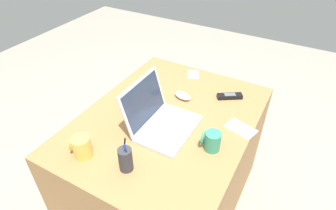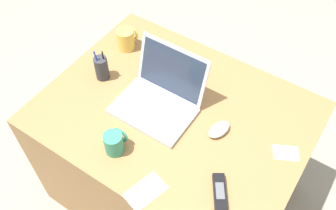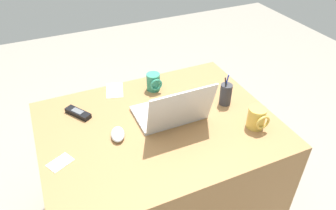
{
  "view_description": "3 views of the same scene",
  "coord_description": "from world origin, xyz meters",
  "px_view_note": "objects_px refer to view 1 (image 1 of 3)",
  "views": [
    {
      "loc": [
        -1.01,
        -0.57,
        1.7
      ],
      "look_at": [
        -0.0,
        -0.01,
        0.82
      ],
      "focal_mm": 30.34,
      "sensor_mm": 36.0,
      "label": 1
    },
    {
      "loc": [
        0.52,
        -0.84,
        2.0
      ],
      "look_at": [
        -0.01,
        -0.04,
        0.81
      ],
      "focal_mm": 40.39,
      "sensor_mm": 36.0,
      "label": 2
    },
    {
      "loc": [
        0.44,
        1.1,
        1.71
      ],
      "look_at": [
        -0.06,
        -0.02,
        0.8
      ],
      "focal_mm": 33.74,
      "sensor_mm": 36.0,
      "label": 3
    }
  ],
  "objects_px": {
    "laptop": "(161,119)",
    "coffee_mug_tall": "(212,141)",
    "pen_holder": "(126,159)",
    "cordless_phone": "(230,96)",
    "computer_mouse": "(183,96)",
    "coffee_mug_white": "(81,147)"
  },
  "relations": [
    {
      "from": "coffee_mug_white",
      "to": "cordless_phone",
      "type": "xyz_separation_m",
      "value": [
        0.76,
        -0.44,
        -0.04
      ]
    },
    {
      "from": "computer_mouse",
      "to": "coffee_mug_tall",
      "type": "bearing_deg",
      "value": -120.5
    },
    {
      "from": "coffee_mug_white",
      "to": "coffee_mug_tall",
      "type": "height_order",
      "value": "coffee_mug_white"
    },
    {
      "from": "laptop",
      "to": "pen_holder",
      "type": "distance_m",
      "value": 0.31
    },
    {
      "from": "laptop",
      "to": "computer_mouse",
      "type": "relative_size",
      "value": 3.13
    },
    {
      "from": "coffee_mug_tall",
      "to": "coffee_mug_white",
      "type": "bearing_deg",
      "value": 123.13
    },
    {
      "from": "laptop",
      "to": "pen_holder",
      "type": "relative_size",
      "value": 2.02
    },
    {
      "from": "computer_mouse",
      "to": "cordless_phone",
      "type": "distance_m",
      "value": 0.28
    },
    {
      "from": "computer_mouse",
      "to": "coffee_mug_white",
      "type": "relative_size",
      "value": 1.02
    },
    {
      "from": "laptop",
      "to": "coffee_mug_tall",
      "type": "xyz_separation_m",
      "value": [
        -0.02,
        -0.28,
        -0.0
      ]
    },
    {
      "from": "laptop",
      "to": "cordless_phone",
      "type": "xyz_separation_m",
      "value": [
        0.42,
        -0.22,
        -0.04
      ]
    },
    {
      "from": "computer_mouse",
      "to": "cordless_phone",
      "type": "bearing_deg",
      "value": -46.28
    },
    {
      "from": "coffee_mug_tall",
      "to": "pen_holder",
      "type": "distance_m",
      "value": 0.4
    },
    {
      "from": "laptop",
      "to": "coffee_mug_tall",
      "type": "relative_size",
      "value": 3.43
    },
    {
      "from": "computer_mouse",
      "to": "pen_holder",
      "type": "distance_m",
      "value": 0.59
    },
    {
      "from": "cordless_phone",
      "to": "pen_holder",
      "type": "distance_m",
      "value": 0.76
    },
    {
      "from": "coffee_mug_white",
      "to": "pen_holder",
      "type": "height_order",
      "value": "pen_holder"
    },
    {
      "from": "computer_mouse",
      "to": "cordless_phone",
      "type": "relative_size",
      "value": 0.73
    },
    {
      "from": "cordless_phone",
      "to": "pen_holder",
      "type": "bearing_deg",
      "value": 163.5
    },
    {
      "from": "laptop",
      "to": "cordless_phone",
      "type": "relative_size",
      "value": 2.3
    },
    {
      "from": "coffee_mug_tall",
      "to": "pen_holder",
      "type": "bearing_deg",
      "value": 136.76
    },
    {
      "from": "coffee_mug_tall",
      "to": "cordless_phone",
      "type": "xyz_separation_m",
      "value": [
        0.43,
        0.06,
        -0.04
      ]
    }
  ]
}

